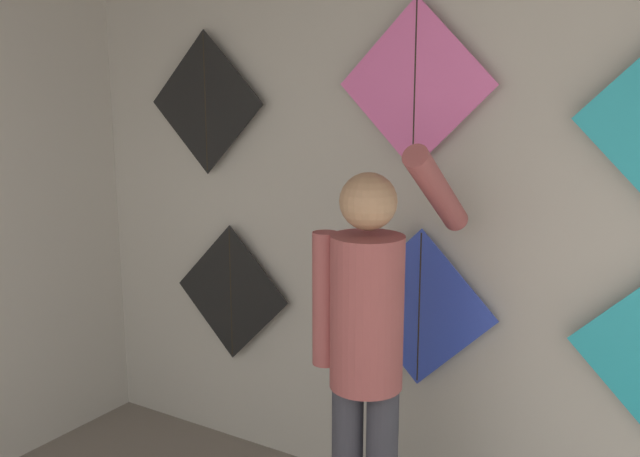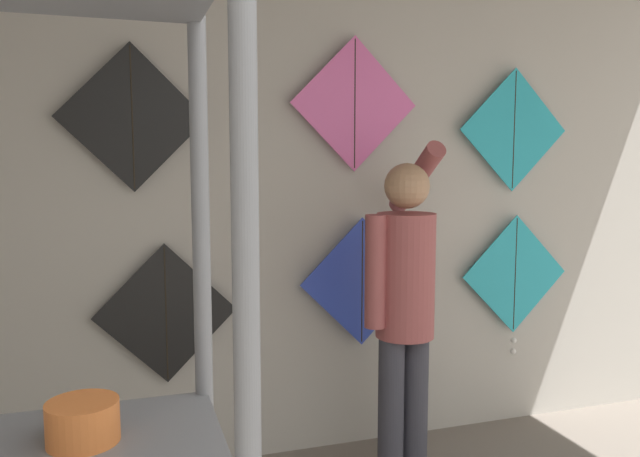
{
  "view_description": "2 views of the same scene",
  "coord_description": "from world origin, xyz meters",
  "px_view_note": "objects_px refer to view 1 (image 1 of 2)",
  "views": [
    {
      "loc": [
        1.27,
        0.6,
        1.95
      ],
      "look_at": [
        -0.31,
        3.18,
        1.32
      ],
      "focal_mm": 40.0,
      "sensor_mm": 36.0,
      "label": 1
    },
    {
      "loc": [
        -1.21,
        0.23,
        1.65
      ],
      "look_at": [
        -0.26,
        3.18,
        1.3
      ],
      "focal_mm": 35.0,
      "sensor_mm": 36.0,
      "label": 2
    }
  ],
  "objects_px": {
    "shopkeeper": "(368,340)",
    "kite_3": "(206,103)",
    "kite_4": "(415,84)",
    "kite_1": "(420,308)",
    "kite_0": "(231,293)"
  },
  "relations": [
    {
      "from": "shopkeeper",
      "to": "kite_3",
      "type": "height_order",
      "value": "kite_3"
    },
    {
      "from": "shopkeeper",
      "to": "kite_0",
      "type": "relative_size",
      "value": 2.4
    },
    {
      "from": "kite_0",
      "to": "kite_1",
      "type": "xyz_separation_m",
      "value": [
        1.07,
        0.0,
        0.1
      ]
    },
    {
      "from": "kite_1",
      "to": "kite_4",
      "type": "bearing_deg",
      "value": 180.0
    },
    {
      "from": "kite_0",
      "to": "kite_4",
      "type": "bearing_deg",
      "value": 0.0
    },
    {
      "from": "kite_3",
      "to": "kite_4",
      "type": "xyz_separation_m",
      "value": [
        1.15,
        0.0,
        0.09
      ]
    },
    {
      "from": "kite_1",
      "to": "kite_3",
      "type": "height_order",
      "value": "kite_3"
    },
    {
      "from": "kite_0",
      "to": "kite_3",
      "type": "bearing_deg",
      "value": 180.0
    },
    {
      "from": "kite_0",
      "to": "kite_4",
      "type": "xyz_separation_m",
      "value": [
        1.02,
        0.0,
        1.07
      ]
    },
    {
      "from": "shopkeeper",
      "to": "kite_1",
      "type": "distance_m",
      "value": 0.52
    },
    {
      "from": "shopkeeper",
      "to": "kite_3",
      "type": "relative_size",
      "value": 2.4
    },
    {
      "from": "kite_3",
      "to": "kite_4",
      "type": "distance_m",
      "value": 1.16
    },
    {
      "from": "kite_1",
      "to": "kite_4",
      "type": "relative_size",
      "value": 1.0
    },
    {
      "from": "kite_1",
      "to": "kite_4",
      "type": "distance_m",
      "value": 0.98
    },
    {
      "from": "kite_3",
      "to": "kite_4",
      "type": "relative_size",
      "value": 1.0
    }
  ]
}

